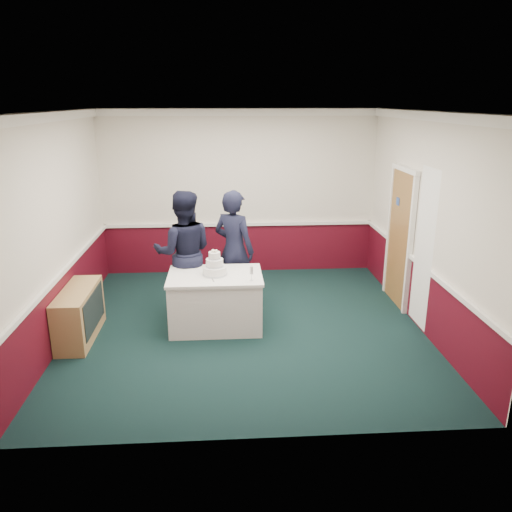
{
  "coord_description": "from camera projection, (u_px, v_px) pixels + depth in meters",
  "views": [
    {
      "loc": [
        -0.28,
        -6.57,
        3.13
      ],
      "look_at": [
        0.14,
        -0.1,
        1.1
      ],
      "focal_mm": 35.0,
      "sensor_mm": 36.0,
      "label": 1
    }
  ],
  "objects": [
    {
      "name": "ground",
      "position": [
        246.0,
        327.0,
        7.22
      ],
      "size": [
        5.0,
        5.0,
        0.0
      ],
      "primitive_type": "plane",
      "color": "black",
      "rests_on": "ground"
    },
    {
      "name": "champagne_flute",
      "position": [
        251.0,
        271.0,
        6.73
      ],
      "size": [
        0.05,
        0.05,
        0.21
      ],
      "color": "silver",
      "rests_on": "cake_table"
    },
    {
      "name": "cake_table",
      "position": [
        216.0,
        300.0,
        7.12
      ],
      "size": [
        1.32,
        0.92,
        0.79
      ],
      "color": "white",
      "rests_on": "ground"
    },
    {
      "name": "room_shell",
      "position": [
        248.0,
        184.0,
        7.21
      ],
      "size": [
        5.0,
        5.0,
        3.0
      ],
      "color": "silver",
      "rests_on": "ground"
    },
    {
      "name": "person_man",
      "position": [
        184.0,
        253.0,
        7.5
      ],
      "size": [
        0.94,
        0.74,
        1.88
      ],
      "primitive_type": "imported",
      "rotation": [
        0.0,
        0.0,
        3.17
      ],
      "color": "black",
      "rests_on": "ground"
    },
    {
      "name": "sideboard",
      "position": [
        79.0,
        314.0,
        6.78
      ],
      "size": [
        0.41,
        1.2,
        0.7
      ],
      "color": "tan",
      "rests_on": "ground"
    },
    {
      "name": "person_woman",
      "position": [
        234.0,
        250.0,
        7.67
      ],
      "size": [
        0.81,
        0.75,
        1.86
      ],
      "primitive_type": "imported",
      "rotation": [
        0.0,
        0.0,
        2.55
      ],
      "color": "black",
      "rests_on": "ground"
    },
    {
      "name": "wedding_cake",
      "position": [
        215.0,
        267.0,
        6.97
      ],
      "size": [
        0.35,
        0.35,
        0.36
      ],
      "color": "white",
      "rests_on": "cake_table"
    },
    {
      "name": "cake_knife",
      "position": [
        213.0,
        279.0,
        6.81
      ],
      "size": [
        0.06,
        0.22,
        0.0
      ],
      "primitive_type": "cube",
      "rotation": [
        0.0,
        0.0,
        0.21
      ],
      "color": "silver",
      "rests_on": "cake_table"
    }
  ]
}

